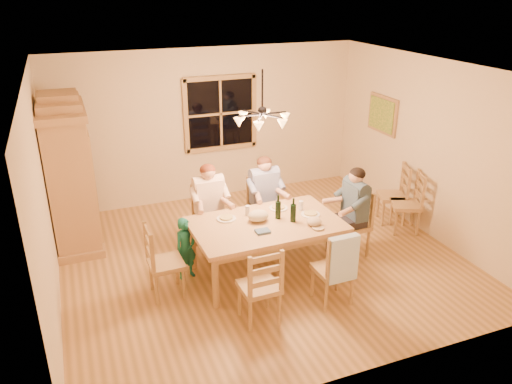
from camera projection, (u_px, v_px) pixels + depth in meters
name	position (u px, v px, depth m)	size (l,w,h in m)	color
floor	(262.00, 258.00, 7.24)	(5.50, 5.50, 0.00)	olive
ceiling	(262.00, 69.00, 6.19)	(5.50, 5.00, 0.02)	white
wall_back	(209.00, 125.00, 8.86)	(5.50, 0.02, 2.70)	beige
wall_left	(43.00, 201.00, 5.79)	(0.02, 5.00, 2.70)	beige
wall_right	(428.00, 148.00, 7.63)	(0.02, 5.00, 2.70)	beige
window	(220.00, 114.00, 8.82)	(1.30, 0.06, 1.30)	black
painting	(382.00, 114.00, 8.55)	(0.06, 0.78, 0.64)	#A77748
chandelier	(262.00, 118.00, 6.43)	(0.77, 0.68, 0.71)	black
armoire	(70.00, 177.00, 7.32)	(0.66, 1.40, 2.30)	#A77748
dining_table	(266.00, 229.00, 6.64)	(1.99, 1.25, 0.76)	#A58149
chair_far_left	(210.00, 230.00, 7.39)	(0.45, 0.43, 0.99)	#9E7E46
chair_far_right	(264.00, 220.00, 7.70)	(0.45, 0.43, 0.99)	#9E7E46
chair_near_left	(259.00, 297.00, 5.81)	(0.45, 0.43, 0.99)	#9E7E46
chair_near_right	(332.00, 280.00, 6.16)	(0.45, 0.43, 0.99)	#9E7E46
chair_end_left	(167.00, 273.00, 6.29)	(0.43, 0.45, 0.99)	#9E7E46
chair_end_right	(351.00, 235.00, 7.26)	(0.43, 0.45, 0.99)	#9E7E46
adult_woman	(209.00, 197.00, 7.18)	(0.41, 0.43, 0.87)	beige
adult_plaid_man	(264.00, 188.00, 7.49)	(0.41, 0.43, 0.87)	#33468C
adult_slate_man	(354.00, 201.00, 7.05)	(0.43, 0.41, 0.87)	#3C5160
towel	(343.00, 259.00, 5.84)	(0.38, 0.10, 0.58)	#B5D9F5
wine_bottle_a	(278.00, 207.00, 6.66)	(0.08, 0.08, 0.33)	black
wine_bottle_b	(293.00, 210.00, 6.57)	(0.08, 0.08, 0.33)	black
plate_woman	(226.00, 219.00, 6.68)	(0.26, 0.26, 0.02)	white
plate_plaid	(278.00, 208.00, 7.00)	(0.26, 0.26, 0.02)	white
plate_slate	(310.00, 214.00, 6.80)	(0.26, 0.26, 0.02)	white
wine_glass_a	(248.00, 210.00, 6.78)	(0.06, 0.06, 0.14)	silver
wine_glass_b	(301.00, 206.00, 6.92)	(0.06, 0.06, 0.14)	silver
cap	(314.00, 221.00, 6.50)	(0.20, 0.20, 0.11)	tan
napkin	(263.00, 231.00, 6.33)	(0.18, 0.14, 0.03)	#476082
cloth_bundle	(258.00, 216.00, 6.61)	(0.28, 0.22, 0.15)	tan
child	(186.00, 248.00, 6.61)	(0.32, 0.21, 0.87)	#186D5C
chair_spare_front	(405.00, 213.00, 7.93)	(0.56, 0.57, 0.99)	#9E7E46
chair_spare_back	(391.00, 205.00, 8.24)	(0.55, 0.56, 0.99)	#9E7E46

